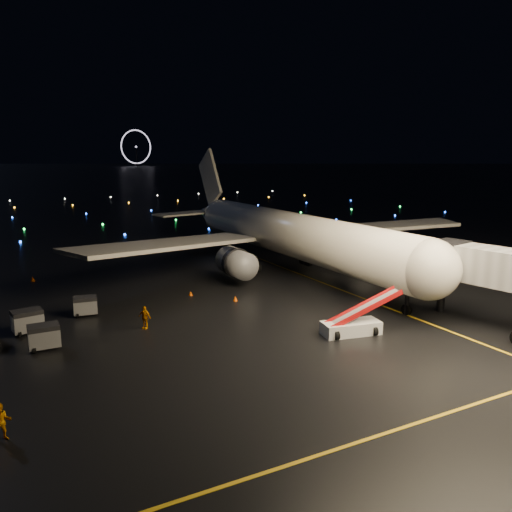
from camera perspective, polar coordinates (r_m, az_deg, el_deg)
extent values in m
plane|color=black|center=(328.41, -24.27, 7.89)|extent=(2000.00, 2000.00, 0.00)
cube|color=gold|center=(54.79, 8.89, -3.53)|extent=(0.25, 80.00, 0.02)
cube|color=gold|center=(26.73, 11.28, -20.25)|extent=(60.00, 0.25, 0.02)
imported|color=orange|center=(28.93, -27.10, -16.55)|extent=(0.98, 0.77, 1.97)
imported|color=orange|center=(42.18, -12.61, -6.85)|extent=(1.09, 1.16, 1.93)
cone|color=#FB5500|center=(49.05, -2.38, -4.87)|extent=(0.59, 0.59, 0.51)
cone|color=#FB5500|center=(60.50, -0.82, -1.74)|extent=(0.48, 0.48, 0.50)
cone|color=#FB5500|center=(51.35, -7.48, -4.25)|extent=(0.43, 0.43, 0.45)
cone|color=#FB5500|center=(61.97, -24.15, -2.41)|extent=(0.58, 0.58, 0.56)
cube|color=gray|center=(47.06, -18.92, -5.43)|extent=(2.16, 1.65, 1.69)
cube|color=gray|center=(40.14, -23.06, -8.51)|extent=(2.17, 1.52, 1.83)
cube|color=gray|center=(44.15, -24.66, -6.83)|extent=(2.46, 1.91, 1.89)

